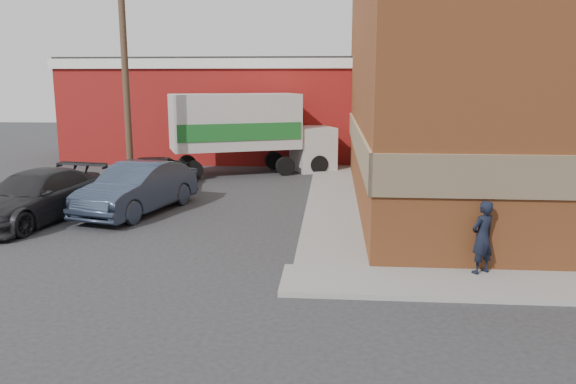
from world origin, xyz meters
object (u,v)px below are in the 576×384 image
(warehouse, at_px, (220,108))
(suv_a, at_px, (152,177))
(box_truck, at_px, (250,128))
(brick_building, at_px, (550,73))
(utility_pole, at_px, (125,72))
(man, at_px, (482,237))
(sedan, at_px, (138,188))
(suv_b, at_px, (34,197))

(warehouse, height_order, suv_a, warehouse)
(box_truck, bearing_deg, warehouse, 90.98)
(brick_building, relative_size, box_truck, 2.29)
(warehouse, distance_m, utility_pole, 11.27)
(warehouse, bearing_deg, suv_a, -92.28)
(utility_pole, xyz_separation_m, box_truck, (4.19, 4.73, -2.56))
(utility_pole, height_order, box_truck, utility_pole)
(brick_building, bearing_deg, box_truck, 158.15)
(suv_a, distance_m, box_truck, 6.34)
(man, bearing_deg, warehouse, -98.24)
(brick_building, distance_m, utility_pole, 16.00)
(box_truck, bearing_deg, man, -84.67)
(brick_building, distance_m, suv_a, 15.49)
(suv_a, height_order, box_truck, box_truck)
(utility_pole, relative_size, man, 5.37)
(man, bearing_deg, box_truck, -96.93)
(brick_building, height_order, suv_a, brick_building)
(sedan, distance_m, suv_a, 3.10)
(warehouse, bearing_deg, brick_building, -37.20)
(suv_b, bearing_deg, man, -7.78)
(suv_a, distance_m, suv_b, 5.04)
(brick_building, height_order, utility_pole, brick_building)
(utility_pole, distance_m, man, 15.22)
(suv_a, relative_size, box_truck, 0.64)
(warehouse, bearing_deg, suv_b, -99.91)
(utility_pole, bearing_deg, sedan, -66.71)
(sedan, height_order, suv_a, sedan)
(brick_building, relative_size, man, 10.89)
(warehouse, distance_m, box_truck, 6.85)
(brick_building, xyz_separation_m, utility_pole, (-16.00, 0.00, 0.06))
(man, bearing_deg, brick_building, -150.52)
(utility_pole, xyz_separation_m, suv_b, (-1.30, -5.04, -3.95))
(suv_a, xyz_separation_m, box_truck, (3.15, 5.30, 1.48))
(brick_building, distance_m, man, 10.94)
(warehouse, xyz_separation_m, suv_b, (-2.80, -16.04, -2.02))
(warehouse, bearing_deg, box_truck, -66.80)
(suv_a, bearing_deg, warehouse, 75.73)
(sedan, xyz_separation_m, box_truck, (2.63, 8.36, 1.34))
(brick_building, height_order, warehouse, brick_building)
(suv_b, bearing_deg, sedan, 36.68)
(warehouse, height_order, man, warehouse)
(warehouse, bearing_deg, man, -63.77)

